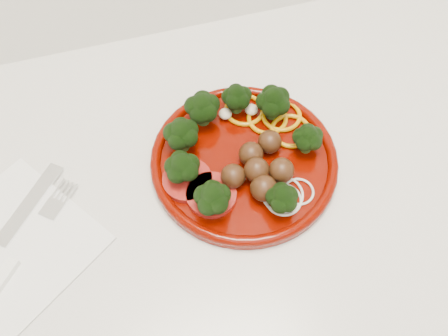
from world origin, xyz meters
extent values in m
cube|color=white|center=(0.00, 1.70, 0.43)|extent=(2.40, 0.60, 0.87)
cube|color=silver|center=(0.00, 1.70, 0.89)|extent=(2.40, 0.60, 0.03)
cylinder|color=#510700|center=(0.20, 1.73, 0.91)|extent=(0.24, 0.24, 0.01)
torus|color=#510700|center=(0.20, 1.73, 0.91)|extent=(0.24, 0.24, 0.01)
sphere|color=#432410|center=(0.21, 1.72, 0.93)|extent=(0.03, 0.03, 0.03)
sphere|color=#432410|center=(0.17, 1.70, 0.93)|extent=(0.03, 0.03, 0.03)
sphere|color=#432410|center=(0.21, 1.67, 0.93)|extent=(0.03, 0.03, 0.03)
sphere|color=#432410|center=(0.20, 1.70, 0.93)|extent=(0.03, 0.03, 0.03)
sphere|color=#432410|center=(0.23, 1.69, 0.93)|extent=(0.03, 0.03, 0.03)
sphere|color=#432410|center=(0.24, 1.74, 0.93)|extent=(0.03, 0.03, 0.03)
torus|color=#C27F07|center=(0.25, 1.78, 0.92)|extent=(0.06, 0.06, 0.01)
torus|color=#C27F07|center=(0.27, 1.75, 0.92)|extent=(0.06, 0.06, 0.01)
torus|color=#C27F07|center=(0.22, 1.80, 0.92)|extent=(0.06, 0.06, 0.01)
torus|color=#C27F07|center=(0.27, 1.78, 0.92)|extent=(0.06, 0.06, 0.01)
cylinder|color=#720A07|center=(0.12, 1.72, 0.92)|extent=(0.06, 0.06, 0.01)
cylinder|color=#720A07|center=(0.14, 1.69, 0.92)|extent=(0.06, 0.06, 0.01)
torus|color=beige|center=(0.23, 1.66, 0.91)|extent=(0.05, 0.05, 0.00)
torus|color=beige|center=(0.25, 1.66, 0.91)|extent=(0.04, 0.04, 0.00)
torus|color=beige|center=(0.23, 1.67, 0.91)|extent=(0.05, 0.05, 0.00)
ellipsoid|color=#C6B793|center=(0.20, 1.80, 0.92)|extent=(0.02, 0.02, 0.01)
ellipsoid|color=#C6B793|center=(0.14, 1.78, 0.92)|extent=(0.02, 0.02, 0.01)
ellipsoid|color=#C6B793|center=(0.23, 1.80, 0.92)|extent=(0.02, 0.02, 0.01)
cube|color=white|center=(-0.10, 1.70, 0.90)|extent=(0.25, 0.25, 0.00)
cube|color=silver|center=(-0.07, 1.75, 0.91)|extent=(0.09, 0.10, 0.00)
cube|color=silver|center=(-0.05, 1.73, 0.91)|extent=(0.03, 0.04, 0.00)
cube|color=silver|center=(-0.02, 1.75, 0.91)|extent=(0.02, 0.03, 0.00)
cube|color=silver|center=(-0.03, 1.75, 0.91)|extent=(0.02, 0.03, 0.00)
cube|color=silver|center=(-0.03, 1.75, 0.91)|extent=(0.02, 0.03, 0.00)
cube|color=silver|center=(-0.04, 1.76, 0.91)|extent=(0.02, 0.03, 0.00)
camera|label=1|loc=(0.08, 1.40, 1.45)|focal=40.00mm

